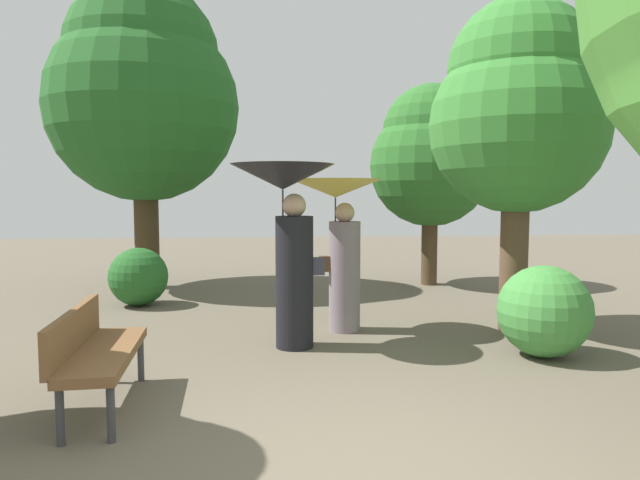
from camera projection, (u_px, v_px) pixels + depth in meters
person_left at (288, 221)px, 6.37m from camera, size 1.17×1.17×2.10m
person_right at (339, 225)px, 7.16m from camera, size 1.18×1.18×1.95m
park_bench at (95, 348)px, 4.58m from camera, size 0.59×1.53×0.83m
tree_near_left at (143, 91)px, 10.36m from camera, size 3.49×3.49×5.66m
tree_mid_right at (518, 109)px, 7.04m from camera, size 2.20×2.20×4.20m
tree_far_back at (431, 155)px, 10.81m from camera, size 2.34×2.34×3.86m
bush_path_left at (544, 311)px, 6.08m from camera, size 1.00×1.00×1.00m
bush_path_right at (138, 277)px, 8.88m from camera, size 0.92×0.92×0.92m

